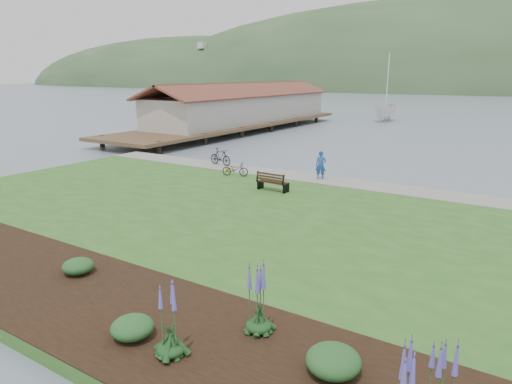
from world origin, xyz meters
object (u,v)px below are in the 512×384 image
park_bench (272,181)px  sailboat (385,121)px  bicycle_a (235,169)px  person (321,163)px

park_bench → sailboat: sailboat is taller
bicycle_a → park_bench: bearing=-136.3°
park_bench → sailboat: bearing=102.2°
park_bench → sailboat: 44.09m
park_bench → bicycle_a: park_bench is taller
park_bench → person: person is taller
person → bicycle_a: bearing=-175.0°
park_bench → bicycle_a: size_ratio=1.05×
sailboat → park_bench: bearing=-83.2°
person → sailboat: (-8.48, 39.59, -1.38)m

